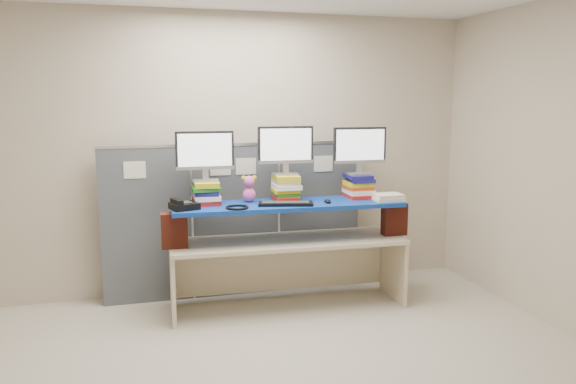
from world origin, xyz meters
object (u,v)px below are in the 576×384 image
object	(u,v)px
keyboard	(286,204)
blue_board	(288,205)
desk	(288,253)
monitor_right	(360,148)
monitor_left	(205,153)
desk_phone	(183,205)
monitor_center	(286,147)

from	to	relation	value
keyboard	blue_board	bearing A→B (deg)	77.71
desk	monitor_right	distance (m)	1.22
monitor_left	desk_phone	xyz separation A→B (m)	(-0.22, -0.20, -0.43)
desk	monitor_center	bearing A→B (deg)	87.87
desk_phone	monitor_right	bearing A→B (deg)	-11.58
monitor_right	keyboard	world-z (taller)	monitor_right
blue_board	desk	bearing A→B (deg)	-61.05
monitor_right	keyboard	size ratio (longest dim) A/B	1.02
monitor_center	keyboard	world-z (taller)	monitor_center
monitor_left	blue_board	bearing A→B (deg)	-9.11
desk	monitor_left	bearing A→B (deg)	170.89
desk	keyboard	bearing A→B (deg)	-113.37
desk	blue_board	distance (m)	0.46
desk	desk_phone	size ratio (longest dim) A/B	8.11
monitor_left	monitor_center	world-z (taller)	monitor_center
monitor_left	monitor_right	size ratio (longest dim) A/B	1.00
blue_board	keyboard	world-z (taller)	keyboard
blue_board	monitor_right	bearing A→B (deg)	9.19
monitor_right	desk_phone	bearing A→B (deg)	-172.95
monitor_center	keyboard	xyz separation A→B (m)	(-0.06, -0.23, -0.48)
monitor_right	desk_phone	xyz separation A→B (m)	(-1.69, -0.14, -0.45)
monitor_center	desk_phone	bearing A→B (deg)	-167.71
blue_board	keyboard	size ratio (longest dim) A/B	4.13
desk	monitor_left	distance (m)	1.21
desk	desk_phone	bearing A→B (deg)	-174.61
monitor_left	monitor_center	bearing A→B (deg)	-0.00
desk	monitor_left	xyz separation A→B (m)	(-0.73, 0.15, 0.95)
monitor_left	keyboard	xyz separation A→B (m)	(0.68, -0.26, -0.45)
desk	monitor_center	size ratio (longest dim) A/B	4.20
monitor_left	desk_phone	size ratio (longest dim) A/B	1.93
monitor_center	keyboard	distance (m)	0.54
blue_board	monitor_right	world-z (taller)	monitor_right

